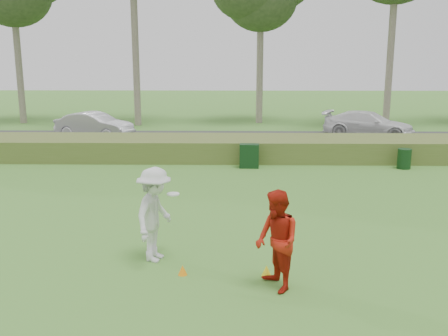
{
  "coord_description": "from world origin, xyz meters",
  "views": [
    {
      "loc": [
        0.26,
        -9.46,
        4.25
      ],
      "look_at": [
        0.0,
        4.0,
        1.3
      ],
      "focal_mm": 40.0,
      "sensor_mm": 36.0,
      "label": 1
    }
  ],
  "objects_px": {
    "player_red": "(277,241)",
    "cone_yellow": "(266,271)",
    "utility_cabinet": "(249,156)",
    "car_right": "(368,124)",
    "trash_bin": "(404,159)",
    "player_white": "(155,215)",
    "cone_orange": "(183,270)",
    "car_mid": "(94,125)"
  },
  "relations": [
    {
      "from": "cone_yellow",
      "to": "player_red",
      "type": "bearing_deg",
      "value": -76.15
    },
    {
      "from": "player_red",
      "to": "player_white",
      "type": "bearing_deg",
      "value": -139.91
    },
    {
      "from": "utility_cabinet",
      "to": "car_mid",
      "type": "relative_size",
      "value": 0.22
    },
    {
      "from": "cone_orange",
      "to": "car_right",
      "type": "distance_m",
      "value": 19.79
    },
    {
      "from": "cone_yellow",
      "to": "utility_cabinet",
      "type": "relative_size",
      "value": 0.24
    },
    {
      "from": "player_white",
      "to": "player_red",
      "type": "distance_m",
      "value": 2.82
    },
    {
      "from": "player_white",
      "to": "car_mid",
      "type": "distance_m",
      "value": 17.46
    },
    {
      "from": "cone_orange",
      "to": "utility_cabinet",
      "type": "relative_size",
      "value": 0.21
    },
    {
      "from": "player_white",
      "to": "utility_cabinet",
      "type": "height_order",
      "value": "player_white"
    },
    {
      "from": "trash_bin",
      "to": "car_mid",
      "type": "distance_m",
      "value": 15.92
    },
    {
      "from": "trash_bin",
      "to": "utility_cabinet",
      "type": "bearing_deg",
      "value": 179.41
    },
    {
      "from": "player_white",
      "to": "car_right",
      "type": "distance_m",
      "value": 19.38
    },
    {
      "from": "player_white",
      "to": "cone_yellow",
      "type": "bearing_deg",
      "value": -92.64
    },
    {
      "from": "utility_cabinet",
      "to": "car_right",
      "type": "relative_size",
      "value": 0.2
    },
    {
      "from": "player_white",
      "to": "player_red",
      "type": "xyz_separation_m",
      "value": [
        2.48,
        -1.35,
        -0.07
      ]
    },
    {
      "from": "utility_cabinet",
      "to": "car_mid",
      "type": "height_order",
      "value": "car_mid"
    },
    {
      "from": "cone_orange",
      "to": "car_right",
      "type": "height_order",
      "value": "car_right"
    },
    {
      "from": "player_white",
      "to": "player_red",
      "type": "relative_size",
      "value": 1.07
    },
    {
      "from": "utility_cabinet",
      "to": "car_right",
      "type": "distance_m",
      "value": 10.26
    },
    {
      "from": "car_mid",
      "to": "car_right",
      "type": "bearing_deg",
      "value": -68.23
    },
    {
      "from": "car_right",
      "to": "car_mid",
      "type": "bearing_deg",
      "value": 116.21
    },
    {
      "from": "utility_cabinet",
      "to": "car_right",
      "type": "height_order",
      "value": "car_right"
    },
    {
      "from": "trash_bin",
      "to": "car_right",
      "type": "relative_size",
      "value": 0.16
    },
    {
      "from": "cone_yellow",
      "to": "trash_bin",
      "type": "xyz_separation_m",
      "value": [
        6.08,
        10.13,
        0.28
      ]
    },
    {
      "from": "utility_cabinet",
      "to": "car_right",
      "type": "xyz_separation_m",
      "value": [
        6.74,
        7.73,
        0.29
      ]
    },
    {
      "from": "player_red",
      "to": "cone_yellow",
      "type": "height_order",
      "value": "player_red"
    },
    {
      "from": "player_red",
      "to": "utility_cabinet",
      "type": "distance_m",
      "value": 10.78
    },
    {
      "from": "player_white",
      "to": "cone_orange",
      "type": "bearing_deg",
      "value": -123.77
    },
    {
      "from": "cone_yellow",
      "to": "car_right",
      "type": "distance_m",
      "value": 19.15
    },
    {
      "from": "player_white",
      "to": "car_mid",
      "type": "relative_size",
      "value": 0.48
    },
    {
      "from": "cone_yellow",
      "to": "car_right",
      "type": "height_order",
      "value": "car_right"
    },
    {
      "from": "player_white",
      "to": "car_right",
      "type": "height_order",
      "value": "player_white"
    },
    {
      "from": "player_red",
      "to": "utility_cabinet",
      "type": "bearing_deg",
      "value": 159.72
    },
    {
      "from": "player_red",
      "to": "cone_orange",
      "type": "bearing_deg",
      "value": -129.04
    },
    {
      "from": "cone_yellow",
      "to": "utility_cabinet",
      "type": "xyz_separation_m",
      "value": [
        -0.04,
        10.2,
        0.36
      ]
    },
    {
      "from": "cone_yellow",
      "to": "utility_cabinet",
      "type": "bearing_deg",
      "value": 90.21
    },
    {
      "from": "trash_bin",
      "to": "car_right",
      "type": "xyz_separation_m",
      "value": [
        0.62,
        7.79,
        0.37
      ]
    },
    {
      "from": "car_mid",
      "to": "car_right",
      "type": "distance_m",
      "value": 14.87
    },
    {
      "from": "player_white",
      "to": "utility_cabinet",
      "type": "distance_m",
      "value": 9.71
    },
    {
      "from": "cone_orange",
      "to": "utility_cabinet",
      "type": "bearing_deg",
      "value": 80.82
    },
    {
      "from": "trash_bin",
      "to": "car_mid",
      "type": "height_order",
      "value": "car_mid"
    },
    {
      "from": "cone_yellow",
      "to": "car_mid",
      "type": "distance_m",
      "value": 19.08
    }
  ]
}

